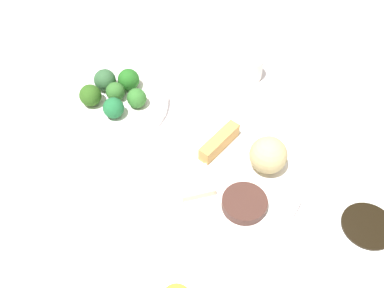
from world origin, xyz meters
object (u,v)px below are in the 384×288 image
main_plate (230,177)px  soy_sauce_bowl (364,232)px  broccoli_plate (118,103)px  teacup (250,68)px

main_plate → soy_sauce_bowl: size_ratio=2.52×
main_plate → broccoli_plate: bearing=134.1°
main_plate → teacup: bearing=72.7°
main_plate → soy_sauce_bowl: (0.21, -0.15, 0.01)m
main_plate → broccoli_plate: size_ratio=1.22×
broccoli_plate → teacup: 0.32m
broccoli_plate → soy_sauce_bowl: (0.43, -0.38, 0.01)m
soy_sauce_bowl → teacup: (-0.12, 0.44, 0.01)m
broccoli_plate → teacup: teacup is taller
broccoli_plate → soy_sauce_bowl: size_ratio=2.06×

